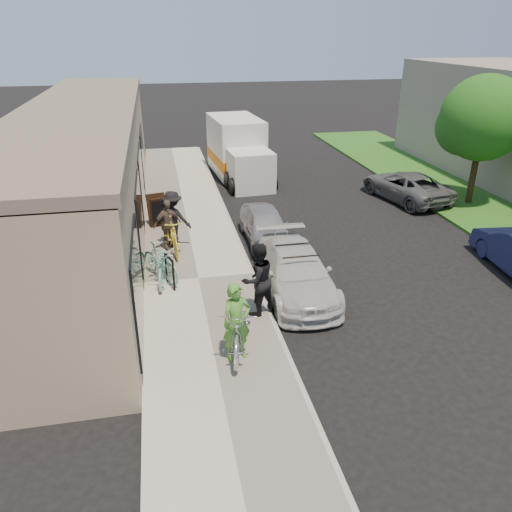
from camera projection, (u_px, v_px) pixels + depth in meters
ground at (296, 333)px, 11.66m from camera, size 120.00×120.00×0.00m
sidewalk at (199, 280)px, 13.95m from camera, size 3.00×34.00×0.15m
curb at (253, 276)px, 14.23m from camera, size 0.12×34.00×0.13m
storefront at (87, 170)px, 16.98m from camera, size 3.60×20.00×4.22m
bike_rack at (170, 268)px, 13.27m from camera, size 0.23×0.61×0.89m
sandwich_board at (159, 211)px, 17.38m from camera, size 0.81×0.82×1.10m
sedan_white at (295, 271)px, 13.26m from camera, size 1.83×4.26×1.26m
sedan_silver at (265, 225)px, 16.49m from camera, size 1.36×3.39×1.15m
moving_truck at (238, 152)px, 23.47m from camera, size 2.49×5.66×2.71m
far_car_gray at (406, 186)px, 20.56m from camera, size 2.76×4.54×1.18m
median_tree at (482, 122)px, 18.90m from camera, size 3.22×3.22×4.93m
tandem_bike at (239, 324)px, 10.66m from camera, size 1.20×2.33×1.16m
woman_rider at (237, 322)px, 10.22m from camera, size 0.72×0.58×1.73m
man_standing at (257, 279)px, 11.87m from camera, size 1.10×1.01×1.82m
cruiser_bike_a at (160, 262)px, 13.68m from camera, size 1.31×1.73×1.04m
cruiser_bike_b at (163, 264)px, 13.60m from camera, size 0.84×1.93×0.99m
cruiser_bike_c at (172, 235)px, 15.34m from camera, size 0.76×1.95×1.14m
bystander_a at (173, 218)px, 15.77m from camera, size 1.31×1.06×1.77m
bystander_b at (167, 225)px, 15.47m from camera, size 1.01×0.76×1.60m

